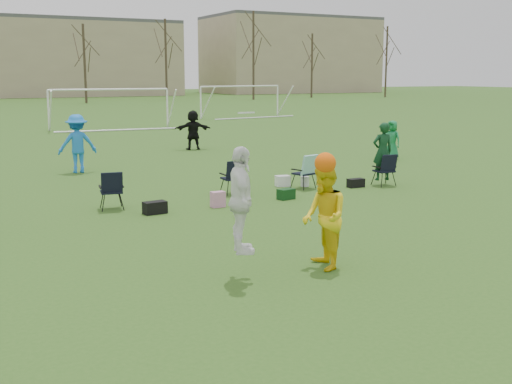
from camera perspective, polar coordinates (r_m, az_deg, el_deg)
ground at (r=10.51m, az=12.86°, el=-8.31°), size 260.00×260.00×0.00m
fielder_blue at (r=22.73m, az=-15.60°, el=4.16°), size 1.33×0.82×1.99m
fielder_green_far at (r=26.02m, az=11.98°, el=4.56°), size 0.72×0.87×1.53m
fielder_black at (r=28.86m, az=-5.62°, el=5.51°), size 1.70×0.87×1.76m
center_contest at (r=10.73m, az=3.28°, el=-1.56°), size 2.37×1.13×2.76m
sideline_setup at (r=18.36m, az=3.31°, el=1.78°), size 8.95×2.28×1.90m
goal_mid at (r=40.91m, az=-12.88°, el=8.21°), size 7.40×0.63×2.46m
goal_right at (r=50.81m, az=-1.37°, el=8.85°), size 7.35×1.14×2.46m
building_row at (r=104.39m, az=-20.82°, el=11.23°), size 126.00×16.00×13.00m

